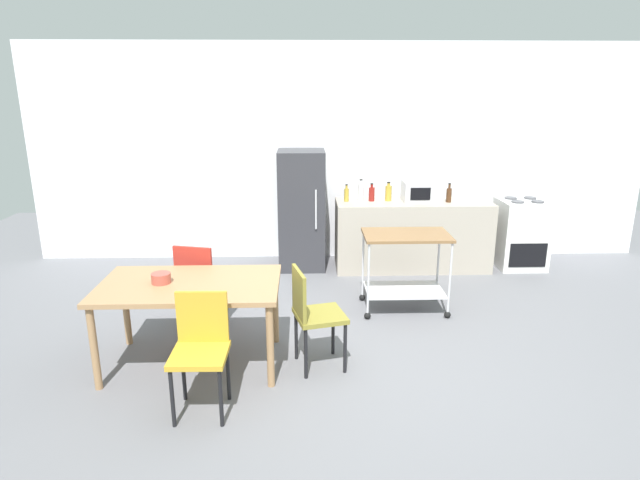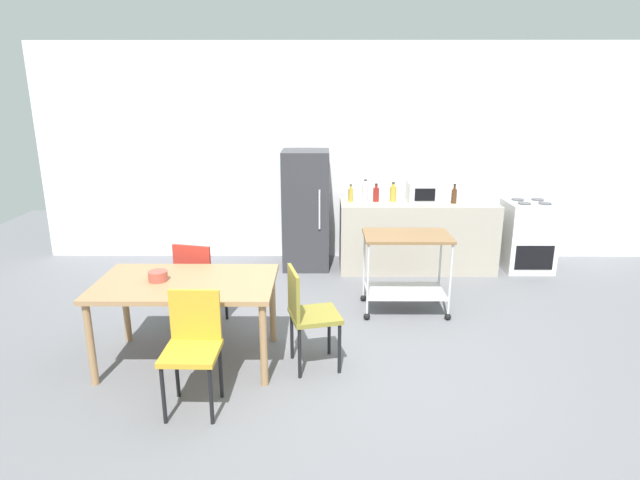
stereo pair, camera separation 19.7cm
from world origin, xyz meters
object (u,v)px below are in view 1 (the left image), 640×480
object	(u,v)px
bottle_olive_oil	(372,194)
stove_oven	(520,234)
bottle_hot_sauce	(346,194)
bottle_wine	(388,193)
chair_olive	(313,311)
kitchen_cart	(405,259)
refrigerator	(302,210)
dining_table	(190,292)
fruit_bowl	(161,278)
microwave	(421,191)
bottle_sparkling_water	(449,195)
bottle_soda	(361,192)
chair_red	(199,280)
chair_mustard	(201,345)

from	to	relation	value
bottle_olive_oil	stove_oven	bearing A→B (deg)	-1.08
bottle_hot_sauce	bottle_wine	bearing A→B (deg)	2.19
chair_olive	kitchen_cart	size ratio (longest dim) A/B	0.98
refrigerator	bottle_wine	size ratio (longest dim) A/B	6.30
refrigerator	stove_oven	bearing A→B (deg)	-1.60
dining_table	fruit_bowl	bearing A→B (deg)	179.52
bottle_olive_oil	microwave	bearing A→B (deg)	-3.41
bottle_wine	bottle_sparkling_water	size ratio (longest dim) A/B	1.00
fruit_bowl	dining_table	bearing A→B (deg)	-0.48
bottle_soda	refrigerator	bearing A→B (deg)	177.27
bottle_soda	bottle_sparkling_water	bearing A→B (deg)	-5.77
bottle_hot_sauce	fruit_bowl	xyz separation A→B (m)	(-1.75, -2.52, -0.20)
chair_olive	bottle_sparkling_water	distance (m)	3.13
dining_table	kitchen_cart	distance (m)	2.33
chair_olive	bottle_hot_sauce	xyz separation A→B (m)	(0.49, 2.61, 0.47)
bottle_sparkling_water	dining_table	bearing A→B (deg)	-139.31
chair_olive	bottle_sparkling_water	bearing A→B (deg)	-49.53
dining_table	bottle_olive_oil	xyz separation A→B (m)	(1.84, 2.53, 0.32)
chair_red	stove_oven	size ratio (longest dim) A/B	0.97
bottle_hot_sauce	bottle_sparkling_water	bearing A→B (deg)	-4.13
bottle_olive_oil	fruit_bowl	xyz separation A→B (m)	(-2.08, -2.53, -0.20)
chair_olive	refrigerator	size ratio (longest dim) A/B	0.57
refrigerator	bottle_olive_oil	xyz separation A→B (m)	(0.91, -0.04, 0.22)
bottle_hot_sauce	fruit_bowl	distance (m)	3.08
bottle_soda	chair_mustard	bearing A→B (deg)	-115.03
bottle_hot_sauce	microwave	xyz separation A→B (m)	(0.96, -0.03, 0.04)
chair_red	bottle_soda	distance (m)	2.61
bottle_wine	fruit_bowl	bearing A→B (deg)	-132.09
chair_red	fruit_bowl	xyz separation A→B (m)	(-0.17, -0.68, 0.27)
kitchen_cart	microwave	xyz separation A→B (m)	(0.44, 1.38, 0.46)
microwave	fruit_bowl	size ratio (longest dim) A/B	2.87
bottle_hot_sauce	bottle_olive_oil	size ratio (longest dim) A/B	0.96
bottle_olive_oil	bottle_sparkling_water	xyz separation A→B (m)	(0.98, -0.11, 0.00)
refrigerator	microwave	xyz separation A→B (m)	(1.54, -0.08, 0.25)
dining_table	chair_olive	size ratio (longest dim) A/B	1.69
dining_table	kitchen_cart	size ratio (longest dim) A/B	1.65
bottle_wine	bottle_sparkling_water	distance (m)	0.77
chair_mustard	bottle_wine	distance (m)	3.75
bottle_hot_sauce	kitchen_cart	bearing A→B (deg)	-69.69
bottle_soda	microwave	size ratio (longest dim) A/B	0.62
stove_oven	microwave	distance (m)	1.48
dining_table	bottle_soda	size ratio (longest dim) A/B	5.30
bottle_soda	bottle_wine	world-z (taller)	bottle_soda
chair_olive	bottle_olive_oil	size ratio (longest dim) A/B	3.84
fruit_bowl	chair_olive	bearing A→B (deg)	-4.20
chair_mustard	bottle_wine	bearing A→B (deg)	60.94
stove_oven	bottle_olive_oil	xyz separation A→B (m)	(-1.99, 0.04, 0.54)
bottle_soda	bottle_sparkling_water	xyz separation A→B (m)	(1.12, -0.11, -0.02)
bottle_hot_sauce	fruit_bowl	size ratio (longest dim) A/B	1.39
bottle_olive_oil	microwave	size ratio (longest dim) A/B	0.50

